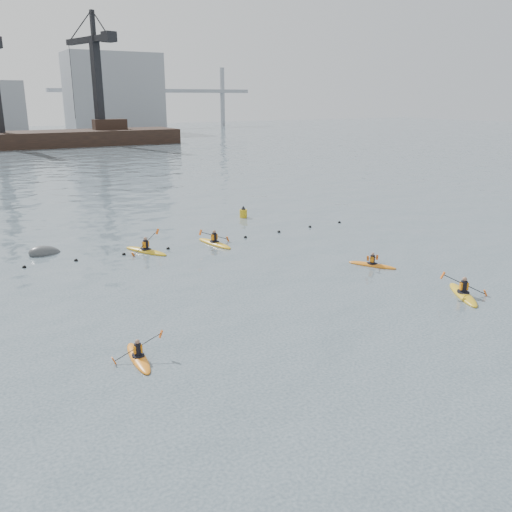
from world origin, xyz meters
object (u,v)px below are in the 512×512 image
object	(u,v)px
kayaker_1	(463,294)
kayaker_3	(214,243)
kayaker_0	(138,357)
nav_buoy	(243,213)
mooring_buoy	(45,254)
kayaker_5	(146,250)
kayaker_4	(372,264)

from	to	relation	value
kayaker_1	kayaker_3	distance (m)	16.96
kayaker_0	nav_buoy	bearing A→B (deg)	56.78
kayaker_0	kayaker_3	world-z (taller)	kayaker_3
kayaker_0	mooring_buoy	xyz separation A→B (m)	(-0.47, 17.47, -0.09)
kayaker_5	nav_buoy	size ratio (longest dim) A/B	3.08
kayaker_0	kayaker_3	xyz separation A→B (m)	(10.15, 14.02, 0.02)
kayaker_4	nav_buoy	size ratio (longest dim) A/B	2.48
mooring_buoy	kayaker_0	bearing A→B (deg)	-88.45
kayaker_1	kayaker_5	distance (m)	19.74
kayaker_3	kayaker_4	distance (m)	11.15
kayaker_3	kayaker_4	world-z (taller)	kayaker_3
kayaker_1	kayaker_5	xyz separation A→B (m)	(-11.38, 16.14, 0.00)
kayaker_5	nav_buoy	distance (m)	12.42
kayaker_4	mooring_buoy	xyz separation A→B (m)	(-16.67, 12.81, -0.09)
kayaker_1	nav_buoy	bearing A→B (deg)	122.66
kayaker_1	kayaker_4	bearing A→B (deg)	126.18
kayaker_4	mooring_buoy	bearing A→B (deg)	-68.02
kayaker_3	mooring_buoy	bearing A→B (deg)	151.77
kayaker_4	nav_buoy	xyz separation A→B (m)	(-0.05, 16.05, 0.26)
kayaker_0	kayaker_1	world-z (taller)	kayaker_1
kayaker_5	nav_buoy	world-z (taller)	kayaker_5
kayaker_3	kayaker_5	world-z (taller)	kayaker_5
kayaker_3	kayaker_5	xyz separation A→B (m)	(-4.77, 0.52, 0.00)
kayaker_1	nav_buoy	world-z (taller)	kayaker_1
mooring_buoy	kayaker_4	bearing A→B (deg)	-37.54
kayaker_5	nav_buoy	bearing A→B (deg)	3.54
kayaker_0	kayaker_1	size ratio (longest dim) A/B	0.87
kayaker_1	mooring_buoy	bearing A→B (deg)	163.19
kayaker_4	kayaker_5	world-z (taller)	kayaker_5
mooring_buoy	kayaker_3	bearing A→B (deg)	-17.99
kayaker_3	kayaker_4	xyz separation A→B (m)	(6.05, -9.36, -0.02)
kayaker_4	kayaker_5	distance (m)	14.65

